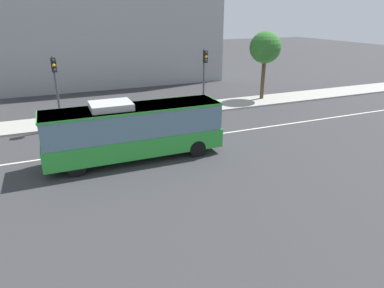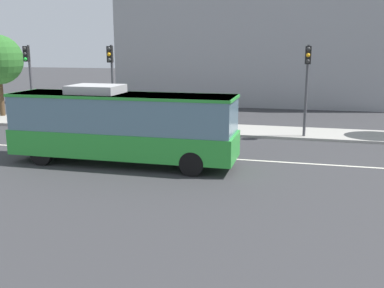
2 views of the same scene
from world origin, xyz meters
name	(u,v)px [view 1 (image 1 of 2)]	position (x,y,z in m)	size (l,w,h in m)	color
ground_plane	(103,151)	(0.00, 0.00, 0.00)	(160.00, 160.00, 0.00)	#333335
sidewalk_kerb	(89,119)	(0.00, 6.85, 0.07)	(80.00, 3.46, 0.14)	#9E9B93
lane_centre_line	(103,151)	(0.00, 0.00, 0.01)	(76.00, 0.16, 0.01)	silver
transit_bus	(134,129)	(1.60, -1.94, 1.81)	(10.01, 2.54, 3.46)	green
traffic_light_near_corner	(205,70)	(9.39, 5.54, 3.56)	(0.33, 0.62, 5.20)	#47474C
traffic_light_far_corner	(56,81)	(-2.06, 5.26, 3.56)	(0.34, 0.62, 5.20)	#47474C
street_tree_kerbside_centre	(265,48)	(16.42, 7.41, 4.88)	(2.90, 2.90, 6.39)	#4C3823
office_block_background	(108,8)	(5.05, 23.72, 8.50)	(24.87, 12.38, 17.00)	#939399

